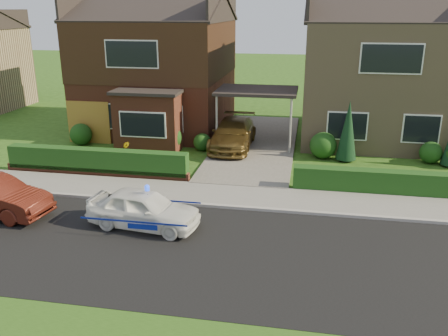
# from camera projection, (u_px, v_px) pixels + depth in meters

# --- Properties ---
(ground) EXTENTS (120.00, 120.00, 0.00)m
(ground) POSITION_uv_depth(u_px,v_px,m) (210.00, 252.00, 13.18)
(ground) COLOR #264913
(ground) RESTS_ON ground
(road) EXTENTS (60.00, 6.00, 0.02)m
(road) POSITION_uv_depth(u_px,v_px,m) (210.00, 252.00, 13.18)
(road) COLOR black
(road) RESTS_ON ground
(kerb) EXTENTS (60.00, 0.16, 0.12)m
(kerb) POSITION_uv_depth(u_px,v_px,m) (229.00, 207.00, 16.01)
(kerb) COLOR #9E9993
(kerb) RESTS_ON ground
(sidewalk) EXTENTS (60.00, 2.00, 0.10)m
(sidewalk) POSITION_uv_depth(u_px,v_px,m) (234.00, 196.00, 16.99)
(sidewalk) COLOR slate
(sidewalk) RESTS_ON ground
(driveway) EXTENTS (3.80, 12.00, 0.12)m
(driveway) POSITION_uv_depth(u_px,v_px,m) (256.00, 144.00, 23.42)
(driveway) COLOR #666059
(driveway) RESTS_ON ground
(house_left) EXTENTS (7.50, 9.53, 7.25)m
(house_left) POSITION_uv_depth(u_px,v_px,m) (158.00, 59.00, 25.89)
(house_left) COLOR brown
(house_left) RESTS_ON ground
(house_right) EXTENTS (7.50, 8.06, 7.25)m
(house_right) POSITION_uv_depth(u_px,v_px,m) (378.00, 66.00, 24.07)
(house_right) COLOR #997F5D
(house_right) RESTS_ON ground
(carport_link) EXTENTS (3.80, 3.00, 2.77)m
(carport_link) POSITION_uv_depth(u_px,v_px,m) (257.00, 92.00, 22.54)
(carport_link) COLOR black
(carport_link) RESTS_ON ground
(garage_door) EXTENTS (2.20, 0.10, 2.10)m
(garage_door) POSITION_uv_depth(u_px,v_px,m) (89.00, 122.00, 23.52)
(garage_door) COLOR olive
(garage_door) RESTS_ON ground
(dwarf_wall) EXTENTS (7.70, 0.25, 0.36)m
(dwarf_wall) POSITION_uv_depth(u_px,v_px,m) (96.00, 172.00, 19.05)
(dwarf_wall) COLOR brown
(dwarf_wall) RESTS_ON ground
(hedge_left) EXTENTS (7.50, 0.55, 0.90)m
(hedge_left) POSITION_uv_depth(u_px,v_px,m) (98.00, 175.00, 19.24)
(hedge_left) COLOR #173511
(hedge_left) RESTS_ON ground
(hedge_right) EXTENTS (7.50, 0.55, 0.80)m
(hedge_right) POSITION_uv_depth(u_px,v_px,m) (397.00, 195.00, 17.19)
(hedge_right) COLOR #173511
(hedge_right) RESTS_ON ground
(shrub_left_far) EXTENTS (1.08, 1.08, 1.08)m
(shrub_left_far) POSITION_uv_depth(u_px,v_px,m) (81.00, 134.00, 23.30)
(shrub_left_far) COLOR #173511
(shrub_left_far) RESTS_ON ground
(shrub_left_mid) EXTENTS (1.32, 1.32, 1.32)m
(shrub_left_mid) POSITION_uv_depth(u_px,v_px,m) (168.00, 137.00, 22.31)
(shrub_left_mid) COLOR #173511
(shrub_left_mid) RESTS_ON ground
(shrub_left_near) EXTENTS (0.84, 0.84, 0.84)m
(shrub_left_near) POSITION_uv_depth(u_px,v_px,m) (202.00, 142.00, 22.40)
(shrub_left_near) COLOR #173511
(shrub_left_near) RESTS_ON ground
(shrub_right_near) EXTENTS (1.20, 1.20, 1.20)m
(shrub_right_near) POSITION_uv_depth(u_px,v_px,m) (323.00, 145.00, 21.21)
(shrub_right_near) COLOR #173511
(shrub_right_near) RESTS_ON ground
(shrub_right_mid) EXTENTS (0.96, 0.96, 0.96)m
(shrub_right_mid) POSITION_uv_depth(u_px,v_px,m) (431.00, 153.00, 20.56)
(shrub_right_mid) COLOR #173511
(shrub_right_mid) RESTS_ON ground
(conifer_a) EXTENTS (0.90, 0.90, 2.60)m
(conifer_a) POSITION_uv_depth(u_px,v_px,m) (348.00, 132.00, 20.63)
(conifer_a) COLOR black
(conifer_a) RESTS_ON ground
(police_car) EXTENTS (3.22, 3.66, 1.36)m
(police_car) POSITION_uv_depth(u_px,v_px,m) (143.00, 209.00, 14.51)
(police_car) COLOR white
(police_car) RESTS_ON ground
(driveway_car) EXTENTS (1.87, 4.56, 1.32)m
(driveway_car) POSITION_uv_depth(u_px,v_px,m) (233.00, 134.00, 22.47)
(driveway_car) COLOR brown
(driveway_car) RESTS_ON driveway
(potted_plant_a) EXTENTS (0.37, 0.26, 0.66)m
(potted_plant_a) POSITION_uv_depth(u_px,v_px,m) (135.00, 144.00, 22.40)
(potted_plant_a) COLOR gray
(potted_plant_a) RESTS_ON ground
(potted_plant_b) EXTENTS (0.48, 0.44, 0.70)m
(potted_plant_b) POSITION_uv_depth(u_px,v_px,m) (125.00, 149.00, 21.49)
(potted_plant_b) COLOR gray
(potted_plant_b) RESTS_ON ground
(potted_plant_c) EXTENTS (0.64, 0.64, 0.85)m
(potted_plant_c) POSITION_uv_depth(u_px,v_px,m) (180.00, 165.00, 19.06)
(potted_plant_c) COLOR gray
(potted_plant_c) RESTS_ON ground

